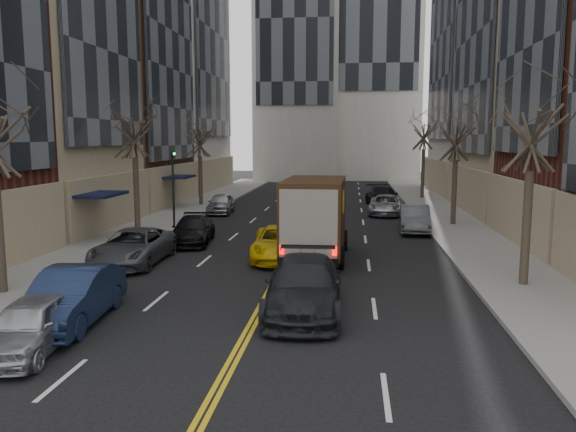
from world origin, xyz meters
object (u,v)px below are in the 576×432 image
ups_truck (315,219)px  pedestrian (307,228)px  observer_sedan (304,286)px  taxi (280,243)px

ups_truck → pedestrian: size_ratio=4.33×
ups_truck → observer_sedan: bearing=-87.6°
ups_truck → pedestrian: bearing=101.0°
observer_sedan → taxi: observer_sedan is taller
observer_sedan → taxi: bearing=100.9°
ups_truck → taxi: bearing=-171.9°
ups_truck → taxi: 1.85m
taxi → observer_sedan: bearing=-82.2°
ups_truck → taxi: size_ratio=1.27×
taxi → pedestrian: 4.08m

